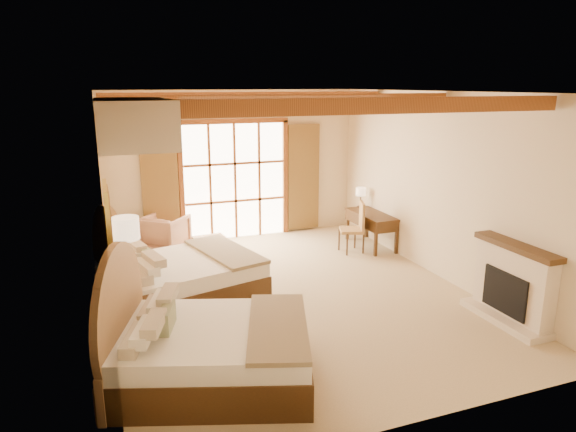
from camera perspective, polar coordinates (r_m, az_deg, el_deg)
name	(u,v)px	position (r m, az deg, el deg)	size (l,w,h in m)	color
floor	(291,294)	(8.44, 0.33, -8.65)	(7.00, 7.00, 0.00)	#CDB58C
wall_back	(234,165)	(11.24, -6.02, 5.61)	(5.50, 5.50, 0.00)	beige
wall_left	(103,213)	(7.46, -19.82, 0.31)	(7.00, 7.00, 0.00)	beige
wall_right	(439,186)	(9.27, 16.48, 3.21)	(7.00, 7.00, 0.00)	beige
ceiling	(291,92)	(7.76, 0.37, 13.63)	(7.00, 7.00, 0.00)	#AE743D
ceiling_beams	(291,100)	(7.77, 0.37, 12.74)	(5.39, 4.60, 0.18)	#97551F
french_doors	(235,182)	(11.24, -5.89, 3.80)	(3.95, 0.08, 2.60)	white
fireplace	(512,287)	(8.01, 23.60, -7.29)	(0.46, 1.40, 1.16)	beige
painting	(108,215)	(6.69, -19.40, 0.12)	(0.06, 0.95, 0.75)	gold
canopy_valance	(134,122)	(5.28, -16.79, 9.93)	(0.70, 1.40, 0.45)	beige
bed_near	(199,348)	(6.03, -9.85, -14.26)	(2.67, 2.25, 1.43)	#472B13
bed_far	(172,276)	(8.15, -12.80, -6.52)	(2.62, 2.18, 1.47)	#472B13
nightstand	(135,315)	(7.32, -16.69, -10.48)	(0.51, 0.51, 0.61)	#472B13
floor_lamp	(126,236)	(6.97, -17.54, -2.12)	(0.35, 0.35, 1.65)	#312217
armchair	(165,233)	(10.71, -13.54, -1.88)	(0.80, 0.82, 0.75)	#A87256
ottoman	(211,249)	(10.05, -8.51, -3.64)	(0.60, 0.60, 0.44)	#A5764D
desk	(371,229)	(10.86, 9.22, -1.40)	(0.60, 1.33, 0.71)	#472B13
desk_chair	(352,236)	(10.47, 7.17, -2.26)	(0.59, 0.58, 1.04)	#A38246
desk_lamp	(361,192)	(11.23, 8.10, 2.61)	(0.22, 0.22, 0.43)	#312217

